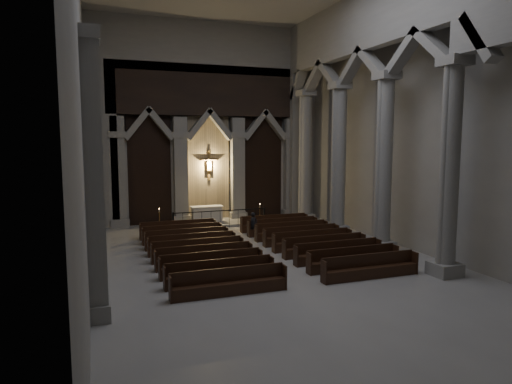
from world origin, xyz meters
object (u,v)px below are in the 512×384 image
Objects in this scene: pews at (258,248)px; worshipper at (254,225)px; candle_stand_right at (260,220)px; candle_stand_left at (160,225)px; altar_rail at (220,216)px; altar at (207,214)px.

worshipper is (1.05, 3.51, 0.36)m from pews.
candle_stand_right is 3.13m from worshipper.
candle_stand_right is at bearing 39.20° from worshipper.
candle_stand_right is (5.82, -0.34, 0.01)m from candle_stand_left.
candle_stand_left reaches higher than altar_rail.
candle_stand_right is at bearing -25.64° from altar.
altar is 3.20m from candle_stand_right.
pews is at bearing -90.00° from altar_rail.
altar_rail reaches higher than pews.
candle_stand_right reaches higher than altar.
candle_stand_left is (-3.39, 0.37, -0.36)m from altar_rail.
pews is (-0.00, -6.28, -0.43)m from altar_rail.
pews is 3.68m from worshipper.
candle_stand_right is (2.87, -1.38, -0.28)m from altar.
candle_stand_left is 0.13× the size of pews.
altar is at bearing 85.11° from worshipper.
candle_stand_left is (-2.95, -1.04, -0.29)m from altar.
altar_rail is 6.30m from pews.
candle_stand_left is at bearing 176.62° from candle_stand_right.
pews is (3.39, -6.65, -0.07)m from candle_stand_left.
altar_rail is 4.13× the size of candle_stand_right.
pews is at bearing -62.96° from candle_stand_left.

